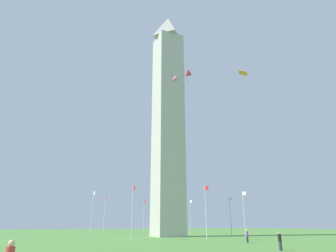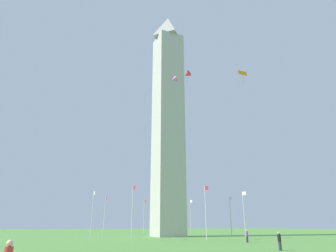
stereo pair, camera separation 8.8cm
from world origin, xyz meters
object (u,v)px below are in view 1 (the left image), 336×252
object	(u,v)px
flagpole_n	(206,210)
flagpole_sw	(105,214)
flagpole_s	(144,215)
kite_red_delta	(187,74)
person_purple_shirt	(247,236)
obelisk_monument	(168,114)
kite_orange_diamond	(243,73)
flagpole_se	(191,215)
flagpole_w	(92,212)
flagpole_nw	(133,210)
kite_pink_delta	(174,79)
person_black_shirt	(280,241)
flagpole_e	(231,214)
flagpole_ne	(244,212)

from	to	relation	value
flagpole_n	flagpole_sw	bearing A→B (deg)	-157.50
flagpole_s	kite_red_delta	size ratio (longest dim) A/B	4.10
kite_red_delta	person_purple_shirt	bearing A→B (deg)	61.40
obelisk_monument	kite_orange_diamond	size ratio (longest dim) A/B	38.15
flagpole_se	flagpole_w	distance (m)	28.69
flagpole_nw	person_purple_shirt	distance (m)	18.11
flagpole_s	flagpole_sw	size ratio (longest dim) A/B	1.00
flagpole_se	person_purple_shirt	distance (m)	35.59
kite_pink_delta	flagpole_nw	bearing A→B (deg)	-73.87
flagpole_se	flagpole_nw	bearing A→B (deg)	-45.00
flagpole_s	flagpole_nw	size ratio (longest dim) A/B	1.00
flagpole_se	flagpole_s	size ratio (longest dim) A/B	1.00
flagpole_w	person_black_shirt	distance (m)	37.26
flagpole_sw	kite_orange_diamond	bearing A→B (deg)	3.40
flagpole_n	person_purple_shirt	distance (m)	8.76
flagpole_nw	flagpole_e	bearing A→B (deg)	112.50
flagpole_e	kite_orange_diamond	world-z (taller)	kite_orange_diamond
person_purple_shirt	kite_orange_diamond	size ratio (longest dim) A/B	1.19
flagpole_w	kite_red_delta	xyz separation A→B (m)	(19.53, 10.60, 21.55)
obelisk_monument	flagpole_nw	bearing A→B (deg)	-44.85
flagpole_ne	person_black_shirt	bearing A→B (deg)	-31.00
flagpole_s	flagpole_sw	distance (m)	11.88
obelisk_monument	flagpole_se	distance (m)	27.07
flagpole_n	flagpole_se	bearing A→B (deg)	157.50
flagpole_s	kite_pink_delta	size ratio (longest dim) A/B	3.77
flagpole_ne	flagpole_sw	world-z (taller)	same
flagpole_se	flagpole_w	xyz separation A→B (m)	(10.98, -26.51, 0.00)
flagpole_s	flagpole_e	bearing A→B (deg)	45.00
obelisk_monument	flagpole_nw	world-z (taller)	obelisk_monument
flagpole_se	flagpole_e	bearing A→B (deg)	22.50
flagpole_ne	flagpole_e	bearing A→B (deg)	157.50
kite_orange_diamond	flagpole_w	bearing A→B (deg)	-168.80
flagpole_n	person_black_shirt	world-z (taller)	flagpole_n
flagpole_se	flagpole_nw	xyz separation A→B (m)	(21.96, -21.96, 0.00)
flagpole_se	flagpole_nw	world-z (taller)	same
flagpole_s	kite_pink_delta	world-z (taller)	kite_pink_delta
flagpole_n	obelisk_monument	bearing A→B (deg)	180.00
flagpole_nw	flagpole_n	bearing A→B (deg)	67.50
flagpole_w	person_purple_shirt	distance (m)	29.23
flagpole_n	flagpole_w	distance (m)	21.96
flagpole_e	flagpole_s	size ratio (longest dim) A/B	1.00
flagpole_n	flagpole_se	world-z (taller)	same
flagpole_s	flagpole_nw	xyz separation A→B (m)	(26.51, -10.98, 0.00)
flagpole_se	flagpole_s	distance (m)	11.88
kite_orange_diamond	kite_pink_delta	bearing A→B (deg)	168.78
person_black_shirt	kite_pink_delta	xyz separation A→B (m)	(-26.58, 1.16, 30.32)
obelisk_monument	flagpole_w	size ratio (longest dim) A/B	6.33
kite_orange_diamond	flagpole_nw	bearing A→B (deg)	-173.80
obelisk_monument	flagpole_ne	size ratio (longest dim) A/B	6.33
person_black_shirt	kite_orange_diamond	xyz separation A→B (m)	(2.50, -4.61, 15.69)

